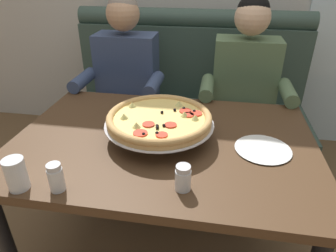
{
  "coord_description": "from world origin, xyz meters",
  "views": [
    {
      "loc": [
        0.21,
        -1.14,
        1.43
      ],
      "look_at": [
        0.03,
        -0.04,
        0.82
      ],
      "focal_mm": 32.19,
      "sensor_mm": 36.0,
      "label": 1
    }
  ],
  "objects_px": {
    "diner_left": "(124,85)",
    "drinking_glass": "(17,176)",
    "pizza": "(159,119)",
    "plate_near_left": "(263,148)",
    "booth_bench": "(186,114)",
    "patio_chair": "(328,65)",
    "shaker_parmesan": "(56,179)",
    "shaker_oregano": "(183,179)",
    "diner_right": "(244,93)",
    "dining_table": "(164,154)"
  },
  "relations": [
    {
      "from": "plate_near_left",
      "to": "patio_chair",
      "type": "bearing_deg",
      "value": 66.95
    },
    {
      "from": "patio_chair",
      "to": "dining_table",
      "type": "bearing_deg",
      "value": -122.72
    },
    {
      "from": "plate_near_left",
      "to": "diner_right",
      "type": "bearing_deg",
      "value": 93.16
    },
    {
      "from": "shaker_parmesan",
      "to": "patio_chair",
      "type": "relative_size",
      "value": 0.12
    },
    {
      "from": "pizza",
      "to": "plate_near_left",
      "type": "bearing_deg",
      "value": -4.28
    },
    {
      "from": "patio_chair",
      "to": "diner_left",
      "type": "bearing_deg",
      "value": -141.3
    },
    {
      "from": "dining_table",
      "to": "diner_right",
      "type": "xyz_separation_m",
      "value": [
        0.39,
        0.67,
        0.06
      ]
    },
    {
      "from": "diner_left",
      "to": "shaker_oregano",
      "type": "distance_m",
      "value": 1.12
    },
    {
      "from": "pizza",
      "to": "shaker_parmesan",
      "type": "distance_m",
      "value": 0.5
    },
    {
      "from": "dining_table",
      "to": "diner_right",
      "type": "bearing_deg",
      "value": 59.62
    },
    {
      "from": "booth_bench",
      "to": "diner_left",
      "type": "distance_m",
      "value": 0.57
    },
    {
      "from": "dining_table",
      "to": "patio_chair",
      "type": "xyz_separation_m",
      "value": [
        1.3,
        2.02,
        -0.13
      ]
    },
    {
      "from": "shaker_oregano",
      "to": "booth_bench",
      "type": "bearing_deg",
      "value": 95.8
    },
    {
      "from": "diner_right",
      "to": "shaker_parmesan",
      "type": "relative_size",
      "value": 12.09
    },
    {
      "from": "patio_chair",
      "to": "booth_bench",
      "type": "bearing_deg",
      "value": -140.06
    },
    {
      "from": "booth_bench",
      "to": "diner_left",
      "type": "height_order",
      "value": "diner_left"
    },
    {
      "from": "diner_left",
      "to": "shaker_parmesan",
      "type": "relative_size",
      "value": 12.09
    },
    {
      "from": "shaker_parmesan",
      "to": "shaker_oregano",
      "type": "bearing_deg",
      "value": 10.17
    },
    {
      "from": "diner_right",
      "to": "pizza",
      "type": "bearing_deg",
      "value": -122.06
    },
    {
      "from": "plate_near_left",
      "to": "drinking_glass",
      "type": "relative_size",
      "value": 1.97
    },
    {
      "from": "diner_right",
      "to": "shaker_parmesan",
      "type": "xyz_separation_m",
      "value": [
        -0.69,
        -1.07,
        0.07
      ]
    },
    {
      "from": "booth_bench",
      "to": "plate_near_left",
      "type": "height_order",
      "value": "booth_bench"
    },
    {
      "from": "shaker_oregano",
      "to": "plate_near_left",
      "type": "xyz_separation_m",
      "value": [
        0.3,
        0.3,
        -0.03
      ]
    },
    {
      "from": "booth_bench",
      "to": "shaker_parmesan",
      "type": "height_order",
      "value": "booth_bench"
    },
    {
      "from": "booth_bench",
      "to": "plate_near_left",
      "type": "relative_size",
      "value": 7.41
    },
    {
      "from": "booth_bench",
      "to": "dining_table",
      "type": "distance_m",
      "value": 0.97
    },
    {
      "from": "diner_right",
      "to": "plate_near_left",
      "type": "height_order",
      "value": "diner_right"
    },
    {
      "from": "diner_left",
      "to": "shaker_parmesan",
      "type": "distance_m",
      "value": 1.07
    },
    {
      "from": "diner_right",
      "to": "drinking_glass",
      "type": "relative_size",
      "value": 10.71
    },
    {
      "from": "drinking_glass",
      "to": "diner_right",
      "type": "bearing_deg",
      "value": 52.61
    },
    {
      "from": "shaker_oregano",
      "to": "dining_table",
      "type": "bearing_deg",
      "value": 111.59
    },
    {
      "from": "dining_table",
      "to": "shaker_oregano",
      "type": "distance_m",
      "value": 0.37
    },
    {
      "from": "diner_left",
      "to": "plate_near_left",
      "type": "bearing_deg",
      "value": -40.06
    },
    {
      "from": "plate_near_left",
      "to": "pizza",
      "type": "bearing_deg",
      "value": 175.72
    },
    {
      "from": "shaker_oregano",
      "to": "diner_right",
      "type": "bearing_deg",
      "value": 75.09
    },
    {
      "from": "diner_left",
      "to": "diner_right",
      "type": "distance_m",
      "value": 0.78
    },
    {
      "from": "drinking_glass",
      "to": "pizza",
      "type": "bearing_deg",
      "value": 45.66
    },
    {
      "from": "diner_right",
      "to": "shaker_parmesan",
      "type": "height_order",
      "value": "diner_right"
    },
    {
      "from": "diner_left",
      "to": "diner_right",
      "type": "xyz_separation_m",
      "value": [
        0.78,
        0.0,
        0.0
      ]
    },
    {
      "from": "shaker_oregano",
      "to": "plate_near_left",
      "type": "bearing_deg",
      "value": 44.84
    },
    {
      "from": "diner_right",
      "to": "booth_bench",
      "type": "bearing_deg",
      "value": 145.77
    },
    {
      "from": "diner_left",
      "to": "shaker_oregano",
      "type": "relative_size",
      "value": 13.3
    },
    {
      "from": "patio_chair",
      "to": "shaker_parmesan",
      "type": "bearing_deg",
      "value": -123.43
    },
    {
      "from": "patio_chair",
      "to": "diner_right",
      "type": "bearing_deg",
      "value": -123.84
    },
    {
      "from": "diner_left",
      "to": "drinking_glass",
      "type": "relative_size",
      "value": 10.71
    },
    {
      "from": "diner_right",
      "to": "shaker_oregano",
      "type": "height_order",
      "value": "diner_right"
    },
    {
      "from": "plate_near_left",
      "to": "patio_chair",
      "type": "relative_size",
      "value": 0.27
    },
    {
      "from": "diner_left",
      "to": "plate_near_left",
      "type": "distance_m",
      "value": 1.07
    },
    {
      "from": "pizza",
      "to": "shaker_oregano",
      "type": "distance_m",
      "value": 0.37
    },
    {
      "from": "drinking_glass",
      "to": "patio_chair",
      "type": "distance_m",
      "value": 3.0
    }
  ]
}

